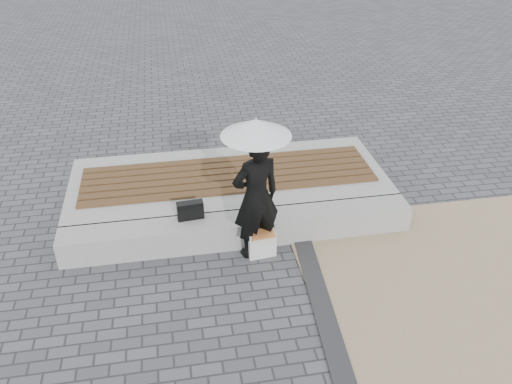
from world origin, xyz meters
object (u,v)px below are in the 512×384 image
Objects in this scene: canvas_tote at (262,244)px; seating_ledge at (240,229)px; parasol at (256,128)px; woman at (256,197)px; handbag at (190,210)px.

seating_ledge is at bearing 115.92° from canvas_tote.
canvas_tote is (0.07, -0.08, -1.72)m from parasol.
parasol is 1.72m from canvas_tote.
parasol is (0.18, -0.31, 1.72)m from seating_ledge.
woman is at bearing -59.88° from seating_ledge.
parasol is 1.69m from handbag.
woman is 4.95× the size of handbag.
canvas_tote is at bearing -33.09° from handbag.
parasol is 2.82× the size of canvas_tote.
handbag is at bearing 145.00° from canvas_tote.
seating_ledge is 2.72× the size of woman.
woman is at bearing -30.98° from handbag.
parasol reaches higher than handbag.
handbag is at bearing 153.79° from parasol.
canvas_tote is (0.07, -0.08, -0.72)m from woman.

